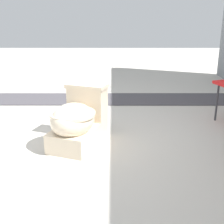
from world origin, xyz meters
name	(u,v)px	position (x,y,z in m)	size (l,w,h in m)	color
ground_plane	(57,141)	(0.00, 0.00, 0.00)	(14.00, 14.00, 0.00)	#B7B2A8
gravel_strip	(112,99)	(-1.38, 0.50, 0.01)	(0.56, 8.00, 0.01)	#423F44
toilet	(78,121)	(0.05, 0.21, 0.22)	(0.72, 0.56, 0.52)	beige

